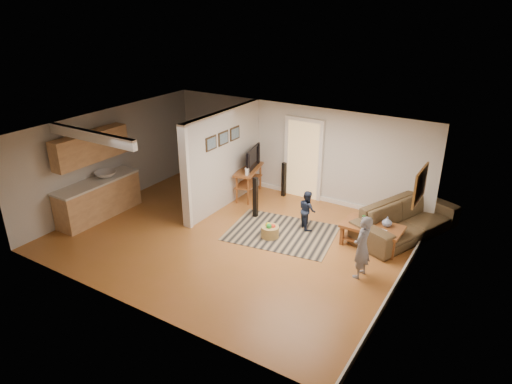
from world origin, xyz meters
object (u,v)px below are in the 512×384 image
sofa (404,235)px  speaker_right (284,180)px  speaker_left (255,197)px  toddler (306,228)px  child (359,276)px  coffee_table (373,230)px  toy_basket (270,231)px  tv_console (249,171)px

sofa → speaker_right: speaker_right is taller
speaker_left → sofa: bearing=14.4°
sofa → toddler: size_ratio=2.85×
speaker_right → child: size_ratio=0.74×
coffee_table → child: 1.34m
speaker_left → toddler: bearing=3.4°
sofa → speaker_right: bearing=103.9°
speaker_left → toy_basket: size_ratio=2.55×
tv_console → toy_basket: 2.45m
coffee_table → speaker_left: bearing=-177.6°
tv_console → speaker_left: size_ratio=1.30×
coffee_table → tv_console: bearing=166.9°
toddler → coffee_table: bearing=-138.7°
coffee_table → speaker_left: 2.95m
tv_console → speaker_left: (0.81, -1.00, -0.21)m
child → sofa: bearing=179.2°
speaker_right → child: bearing=-29.1°
sofa → child: 2.17m
toddler → speaker_left: bearing=46.7°
sofa → speaker_left: bearing=128.5°
toy_basket → sofa: bearing=33.7°
speaker_left → child: bearing=-22.1°
speaker_left → toy_basket: 1.17m
tv_console → toddler: bearing=-36.5°
coffee_table → toy_basket: coffee_table is taller
child → coffee_table: bearing=-164.7°
toy_basket → child: bearing=-10.6°
tv_console → speaker_right: size_ratio=1.41×
toddler → child: bearing=-174.3°
tv_console → child: 4.54m
sofa → tv_console: tv_console is taller
tv_console → coffee_table: bearing=-27.6°
speaker_right → toddler: speaker_right is taller
sofa → speaker_left: (-3.42, -1.00, 0.52)m
sofa → child: size_ratio=2.08×
speaker_right → toy_basket: bearing=-57.8°
tv_console → toddler: tv_console is taller
sofa → tv_console: 4.30m
coffee_table → toddler: coffee_table is taller
coffee_table → speaker_right: size_ratio=1.34×
speaker_left → tv_console: bearing=127.3°
coffee_table → speaker_right: 3.27m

